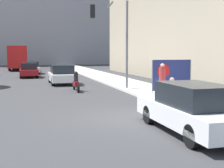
# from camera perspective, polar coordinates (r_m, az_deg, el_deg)

# --- Properties ---
(ground_plane) EXTENTS (160.00, 160.00, 0.00)m
(ground_plane) POSITION_cam_1_polar(r_m,az_deg,el_deg) (11.95, 3.55, -6.21)
(ground_plane) COLOR #38383A
(sidewalk_curb) EXTENTS (3.17, 90.00, 0.14)m
(sidewalk_curb) POSITION_cam_1_polar(r_m,az_deg,el_deg) (27.22, 0.56, 0.71)
(sidewalk_curb) COLOR beige
(sidewalk_curb) RESTS_ON ground_plane
(seated_protester) EXTENTS (0.91, 0.77, 1.20)m
(seated_protester) POSITION_cam_1_polar(r_m,az_deg,el_deg) (14.63, 10.96, -1.00)
(seated_protester) COLOR #474C56
(seated_protester) RESTS_ON sidewalk_curb
(jogger_on_sidewalk) EXTENTS (0.34, 0.34, 1.77)m
(jogger_on_sidewalk) POSITION_cam_1_polar(r_m,az_deg,el_deg) (16.81, 9.17, 0.80)
(jogger_on_sidewalk) COLOR #334775
(jogger_on_sidewalk) RESTS_ON sidewalk_curb
(pedestrian_behind) EXTENTS (0.34, 0.34, 1.75)m
(pedestrian_behind) POSITION_cam_1_polar(r_m,az_deg,el_deg) (20.02, 10.30, 1.55)
(pedestrian_behind) COLOR #424247
(pedestrian_behind) RESTS_ON sidewalk_curb
(protest_banner) EXTENTS (2.53, 0.06, 1.92)m
(protest_banner) POSITION_cam_1_polar(r_m,az_deg,el_deg) (18.75, 10.80, 1.61)
(protest_banner) COLOR slate
(protest_banner) RESTS_ON sidewalk_curb
(traffic_light_pole) EXTENTS (2.47, 2.24, 5.67)m
(traffic_light_pole) POSITION_cam_1_polar(r_m,az_deg,el_deg) (20.49, 0.41, 9.83)
(traffic_light_pole) COLOR slate
(traffic_light_pole) RESTS_ON sidewalk_curb
(parked_car_curbside) EXTENTS (1.79, 4.73, 1.54)m
(parked_car_curbside) POSITION_cam_1_polar(r_m,az_deg,el_deg) (9.93, 14.39, -4.38)
(parked_car_curbside) COLOR white
(parked_car_curbside) RESTS_ON ground_plane
(car_on_road_nearest) EXTENTS (1.88, 4.29, 1.50)m
(car_on_road_nearest) POSITION_cam_1_polar(r_m,az_deg,el_deg) (24.80, -9.12, 1.71)
(car_on_road_nearest) COLOR white
(car_on_road_nearest) RESTS_ON ground_plane
(car_on_road_midblock) EXTENTS (1.75, 4.15, 1.44)m
(car_on_road_midblock) POSITION_cam_1_polar(r_m,az_deg,el_deg) (32.18, -14.96, 2.47)
(car_on_road_midblock) COLOR maroon
(car_on_road_midblock) RESTS_ON ground_plane
(car_on_road_distant) EXTENTS (1.72, 4.22, 1.45)m
(car_on_road_distant) POSITION_cam_1_polar(r_m,az_deg,el_deg) (37.50, -14.45, 2.93)
(car_on_road_distant) COLOR silver
(car_on_road_distant) RESTS_ON ground_plane
(city_bus_on_road) EXTENTS (2.48, 12.44, 3.34)m
(city_bus_on_road) POSITION_cam_1_polar(r_m,az_deg,el_deg) (47.87, -16.80, 4.89)
(city_bus_on_road) COLOR red
(city_bus_on_road) RESTS_ON ground_plane
(motorcycle_on_road) EXTENTS (0.28, 2.22, 1.29)m
(motorcycle_on_road) POSITION_cam_1_polar(r_m,az_deg,el_deg) (20.11, -6.61, 0.24)
(motorcycle_on_road) COLOR maroon
(motorcycle_on_road) RESTS_ON ground_plane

